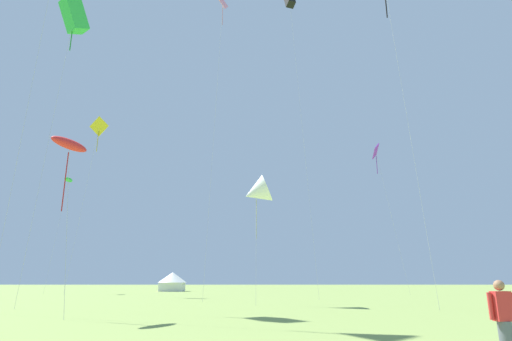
{
  "coord_description": "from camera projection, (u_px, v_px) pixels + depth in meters",
  "views": [
    {
      "loc": [
        0.03,
        -4.73,
        1.71
      ],
      "look_at": [
        0.0,
        32.0,
        11.47
      ],
      "focal_mm": 29.24,
      "sensor_mm": 36.0,
      "label": 1
    }
  ],
  "objects": [
    {
      "name": "kite_purple_diamond",
      "position": [
        376.0,
        153.0,
        56.87
      ],
      "size": [
        3.05,
        2.56,
        20.07
      ],
      "color": "purple",
      "rests_on": "ground"
    },
    {
      "name": "kite_pink_diamond",
      "position": [
        223.0,
        11.0,
        44.78
      ],
      "size": [
        1.51,
        2.73,
        31.85
      ],
      "color": "pink",
      "rests_on": "ground"
    },
    {
      "name": "kite_red_parafoil",
      "position": [
        70.0,
        145.0,
        21.92
      ],
      "size": [
        2.04,
        2.5,
        9.08
      ],
      "color": "red",
      "rests_on": "ground"
    },
    {
      "name": "festival_tent_right",
      "position": [
        173.0,
        281.0,
        70.99
      ],
      "size": [
        4.85,
        4.85,
        3.15
      ],
      "color": "white",
      "rests_on": "ground"
    },
    {
      "name": "kite_yellow_diamond",
      "position": [
        99.0,
        128.0,
        55.78
      ],
      "size": [
        3.37,
        0.78,
        23.15
      ],
      "color": "yellow",
      "rests_on": "ground"
    },
    {
      "name": "kite_black_box",
      "position": [
        290.0,
        1.0,
        48.69
      ],
      "size": [
        2.68,
        2.09,
        34.54
      ],
      "color": "black",
      "rests_on": "ground"
    },
    {
      "name": "kite_green_box",
      "position": [
        74.0,
        16.0,
        33.51
      ],
      "size": [
        2.43,
        3.26,
        23.82
      ],
      "color": "green",
      "rests_on": "ground"
    },
    {
      "name": "kite_white_delta",
      "position": [
        257.0,
        192.0,
        32.62
      ],
      "size": [
        2.65,
        2.34,
        9.8
      ],
      "color": "white",
      "rests_on": "ground"
    },
    {
      "name": "kite_green_parafoil",
      "position": [
        69.0,
        180.0,
        64.4
      ],
      "size": [
        1.39,
        2.84,
        17.25
      ],
      "color": "green",
      "rests_on": "ground"
    },
    {
      "name": "person_spectator",
      "position": [
        505.0,
        324.0,
        8.66
      ],
      "size": [
        0.57,
        0.28,
        1.73
      ],
      "color": "#565B66",
      "rests_on": "ground"
    }
  ]
}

